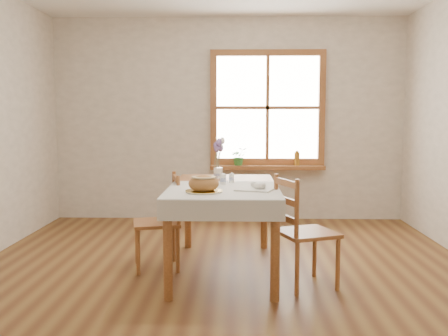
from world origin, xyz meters
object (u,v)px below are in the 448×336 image
Objects in this scene: dining_table at (224,195)px; chair_right at (307,231)px; bread_plate at (204,191)px; chair_left at (156,221)px; flower_vase at (218,173)px.

chair_right is at bearing -30.92° from dining_table.
chair_right reaches higher than bread_plate.
chair_left is 1.33m from chair_right.
flower_vase is at bearing 85.53° from bread_plate.
flower_vase reaches higher than dining_table.
chair_left is 0.76m from bread_plate.
bread_plate is at bearing 28.60° from chair_left.
chair_left is 8.89× the size of flower_vase.
flower_vase is at bearing 98.30° from dining_table.
chair_left is (-0.60, 0.03, -0.24)m from dining_table.
bread_plate is at bearing -106.88° from dining_table.
bread_plate is 0.95m from flower_vase.
flower_vase is at bearing 116.81° from chair_left.
chair_left is 0.79m from flower_vase.
dining_table is 0.50m from flower_vase.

